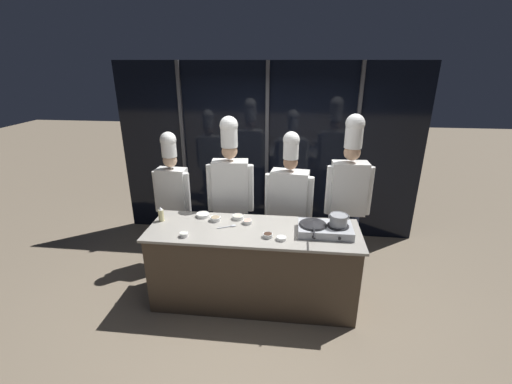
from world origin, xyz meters
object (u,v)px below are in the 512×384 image
object	(u,v)px
portable_stove	(325,229)
prep_bowl_shrimp	(247,221)
prep_bowl_chicken	(238,217)
chef_head	(173,189)
frying_pan	(313,223)
prep_bowl_bean_sprouts	(184,234)
prep_bowl_rice	(281,238)
serving_spoon_slotted	(230,226)
prep_bowl_soy_glaze	(268,235)
squeeze_bottle_oil	(161,214)
prep_bowl_mushrooms	(215,218)
chef_pastry	(349,185)
chef_sous	(230,185)
chef_line	(289,195)
prep_bowl_garlic	(203,215)
stock_pot	(339,220)

from	to	relation	value
portable_stove	prep_bowl_shrimp	distance (m)	0.88
prep_bowl_chicken	chef_head	distance (m)	1.08
prep_bowl_chicken	chef_head	xyz separation A→B (m)	(-0.96, 0.48, 0.13)
frying_pan	prep_bowl_bean_sprouts	bearing A→B (deg)	-169.93
prep_bowl_rice	prep_bowl_chicken	size ratio (longest dim) A/B	0.81
prep_bowl_chicken	serving_spoon_slotted	xyz separation A→B (m)	(-0.05, -0.21, -0.02)
prep_bowl_soy_glaze	prep_bowl_rice	xyz separation A→B (m)	(0.15, -0.04, -0.00)
frying_pan	squeeze_bottle_oil	world-z (taller)	squeeze_bottle_oil
portable_stove	frying_pan	bearing A→B (deg)	-177.56
squeeze_bottle_oil	prep_bowl_bean_sprouts	bearing A→B (deg)	-42.14
prep_bowl_soy_glaze	prep_bowl_shrimp	xyz separation A→B (m)	(-0.26, 0.30, -0.00)
prep_bowl_mushrooms	chef_head	xyz separation A→B (m)	(-0.70, 0.56, 0.13)
chef_pastry	chef_sous	bearing A→B (deg)	-1.90
prep_bowl_shrimp	prep_bowl_chicken	world-z (taller)	prep_bowl_chicken
squeeze_bottle_oil	prep_bowl_bean_sprouts	distance (m)	0.51
serving_spoon_slotted	chef_line	world-z (taller)	chef_line
prep_bowl_garlic	prep_bowl_chicken	bearing A→B (deg)	-2.48
serving_spoon_slotted	chef_pastry	size ratio (longest dim) A/B	0.10
prep_bowl_shrimp	prep_bowl_chicken	distance (m)	0.17
squeeze_bottle_oil	prep_bowl_shrimp	bearing A→B (deg)	2.62
prep_bowl_garlic	chef_head	world-z (taller)	chef_head
prep_bowl_shrimp	chef_pastry	size ratio (longest dim) A/B	0.05
prep_bowl_garlic	prep_bowl_shrimp	world-z (taller)	prep_bowl_shrimp
prep_bowl_rice	prep_bowl_bean_sprouts	bearing A→B (deg)	-177.55
stock_pot	prep_bowl_shrimp	size ratio (longest dim) A/B	1.93
frying_pan	chef_pastry	distance (m)	0.92
stock_pot	prep_bowl_soy_glaze	size ratio (longest dim) A/B	1.97
stock_pot	serving_spoon_slotted	world-z (taller)	stock_pot
portable_stove	prep_bowl_rice	size ratio (longest dim) A/B	5.39
serving_spoon_slotted	prep_bowl_chicken	bearing A→B (deg)	76.12
prep_bowl_rice	chef_line	bearing A→B (deg)	86.72
prep_bowl_soy_glaze	chef_head	xyz separation A→B (m)	(-1.35, 0.89, 0.13)
portable_stove	squeeze_bottle_oil	distance (m)	1.88
stock_pot	chef_line	size ratio (longest dim) A/B	0.11
prep_bowl_soy_glaze	prep_bowl_chicken	xyz separation A→B (m)	(-0.39, 0.41, 0.00)
prep_bowl_bean_sprouts	squeeze_bottle_oil	bearing A→B (deg)	137.86
prep_bowl_bean_sprouts	prep_bowl_chicken	size ratio (longest dim) A/B	0.70
portable_stove	chef_sous	xyz separation A→B (m)	(-1.17, 0.73, 0.20)
prep_bowl_rice	prep_bowl_mushrooms	distance (m)	0.87
squeeze_bottle_oil	chef_sous	world-z (taller)	chef_sous
squeeze_bottle_oil	prep_bowl_chicken	distance (m)	0.90
squeeze_bottle_oil	prep_bowl_garlic	world-z (taller)	squeeze_bottle_oil
chef_head	chef_line	distance (m)	1.55
prep_bowl_bean_sprouts	chef_head	bearing A→B (deg)	114.96
chef_line	chef_pastry	distance (m)	0.76
chef_sous	prep_bowl_bean_sprouts	bearing A→B (deg)	65.87
prep_bowl_chicken	chef_line	bearing A→B (deg)	42.24
prep_bowl_bean_sprouts	chef_sous	distance (m)	1.06
chef_sous	chef_line	size ratio (longest dim) A/B	1.10
chef_line	portable_stove	bearing A→B (deg)	125.23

